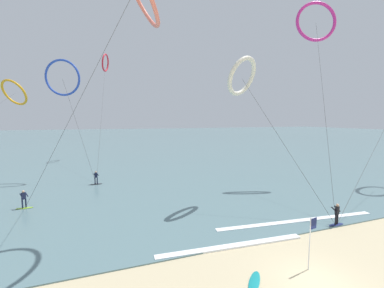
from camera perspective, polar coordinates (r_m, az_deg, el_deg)
name	(u,v)px	position (r m, az deg, el deg)	size (l,w,h in m)	color
ground_plane	(317,284)	(15.20, 27.81, -27.53)	(400.00, 400.00, 0.00)	#C6B58C
sea_water	(132,137)	(113.51, -14.11, 1.63)	(400.00, 200.00, 0.08)	slate
surfer_charcoal	(96,179)	(32.46, -22.03, -7.69)	(1.40, 0.62, 1.70)	black
surfer_navy	(337,216)	(22.15, 31.39, -14.48)	(1.40, 0.63, 1.70)	navy
surfer_lime	(24,201)	(27.15, -35.33, -11.00)	(1.40, 0.72, 1.70)	#8CC62D
kite_crimson	(105,63)	(54.64, -20.08, 17.80)	(2.32, 23.77, 21.64)	red
kite_cobalt	(62,78)	(36.78, -28.65, 13.77)	(6.23, 5.57, 16.08)	#2647B7
kite_ivory	(242,77)	(23.82, 11.93, 15.56)	(6.51, 8.93, 14.09)	silver
kite_magenta	(316,22)	(36.52, 27.62, 24.59)	(10.83, 12.38, 22.84)	#CC288E
kite_amber	(14,93)	(60.63, -36.88, 9.84)	(6.44, 46.84, 16.15)	orange
surfboard_spare	(254,282)	(14.20, 14.72, -29.44)	(1.65, 1.77, 0.20)	teal
beach_flag	(311,235)	(15.25, 26.72, -18.96)	(0.47, 0.10, 2.96)	silver
wave_crest_near	(232,246)	(16.91, 9.68, -23.01)	(10.05, 0.50, 0.12)	white
wave_crest_mid	(298,221)	(21.86, 24.16, -16.53)	(13.99, 0.50, 0.12)	white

